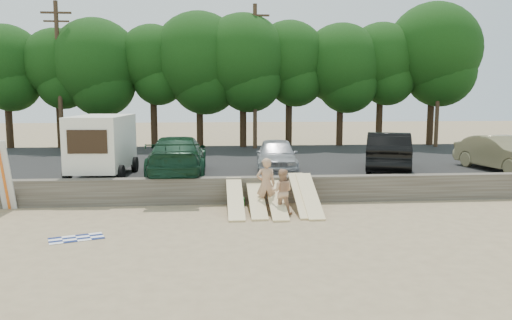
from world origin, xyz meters
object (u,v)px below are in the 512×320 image
(box_trailer, at_px, (102,143))
(car_1, at_px, (178,156))
(car_3, at_px, (388,151))
(beachgoer_a, at_px, (266,184))
(car_2, at_px, (277,156))
(cooler, at_px, (239,202))
(car_4, at_px, (502,153))
(beachgoer_b, at_px, (282,191))

(box_trailer, height_order, car_1, box_trailer)
(car_3, height_order, beachgoer_a, car_3)
(box_trailer, height_order, car_3, box_trailer)
(car_2, distance_m, beachgoer_a, 4.42)
(car_1, distance_m, car_3, 9.42)
(car_1, relative_size, beachgoer_a, 3.05)
(car_1, distance_m, cooler, 4.20)
(car_1, height_order, car_2, car_1)
(car_4, relative_size, beachgoer_b, 2.99)
(car_2, height_order, beachgoer_b, car_2)
(box_trailer, distance_m, car_4, 17.61)
(car_2, xyz_separation_m, cooler, (-1.84, -3.59, -1.29))
(box_trailer, xyz_separation_m, car_4, (17.60, 0.15, -0.65))
(car_2, distance_m, cooler, 4.24)
(car_2, xyz_separation_m, car_3, (5.11, 0.14, 0.12))
(box_trailer, relative_size, car_4, 0.87)
(car_2, height_order, car_3, car_3)
(box_trailer, distance_m, car_2, 7.45)
(beachgoer_a, height_order, beachgoer_b, beachgoer_a)
(car_1, height_order, cooler, car_1)
(car_2, bearing_deg, cooler, -112.23)
(beachgoer_a, bearing_deg, cooler, -39.63)
(beachgoer_b, height_order, cooler, beachgoer_b)
(cooler, bearing_deg, car_1, 125.98)
(cooler, bearing_deg, beachgoer_a, -39.65)
(box_trailer, bearing_deg, beachgoer_b, -28.94)
(beachgoer_b, bearing_deg, car_3, -125.59)
(box_trailer, height_order, beachgoer_b, box_trailer)
(box_trailer, bearing_deg, car_2, 7.08)
(beachgoer_b, bearing_deg, box_trailer, -19.85)
(box_trailer, relative_size, beachgoer_a, 2.18)
(box_trailer, relative_size, car_1, 0.71)
(car_3, bearing_deg, cooler, 47.22)
(car_1, relative_size, car_4, 1.22)
(car_1, relative_size, car_3, 1.10)
(car_1, relative_size, beachgoer_b, 3.66)
(car_2, distance_m, car_4, 10.21)
(beachgoer_a, bearing_deg, car_3, -145.78)
(beachgoer_a, relative_size, cooler, 4.99)
(car_1, xyz_separation_m, car_2, (4.29, 0.47, -0.09))
(beachgoer_a, bearing_deg, box_trailer, -32.46)
(car_3, relative_size, beachgoer_a, 2.78)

